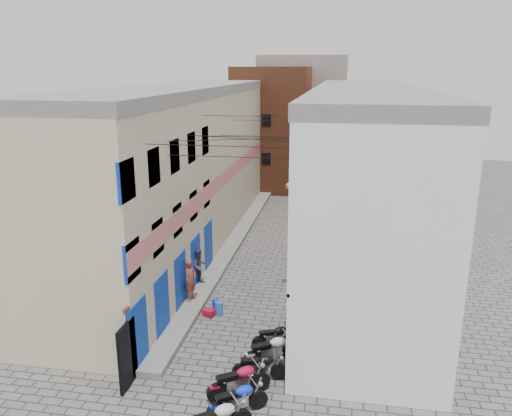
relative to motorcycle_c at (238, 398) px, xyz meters
The scene contains 19 objects.
ground 1.80m from the motorcycle_c, 136.07° to the left, with size 90.00×90.00×0.00m, color #5F5B59.
plinth 14.57m from the motorcycle_c, 103.03° to the left, with size 0.90×26.00×0.25m, color slate.
building_left 15.94m from the motorcycle_c, 113.73° to the left, with size 5.10×27.00×9.00m.
building_right 15.20m from the motorcycle_c, 75.13° to the left, with size 5.94×26.00×9.00m.
building_far_brick_left 29.70m from the motorcycle_c, 96.32° to the left, with size 6.00×6.00×10.00m, color brown.
building_far_brick_right 31.43m from the motorcycle_c, 86.76° to the left, with size 5.00×6.00×8.00m, color brown.
building_far_concrete 35.55m from the motorcycle_c, 92.01° to the left, with size 8.00×5.00×11.00m, color slate.
far_shopfront 26.42m from the motorcycle_c, 92.67° to the left, with size 2.00×0.30×2.40m, color black.
overhead_wires 11.07m from the motorcycle_c, 97.94° to the left, with size 5.80×13.02×1.32m.
motorcycle_c is the anchor object (origin of this frame).
motorcycle_d 0.85m from the motorcycle_c, 99.15° to the left, with size 0.66×2.10×1.22m, color #A20B2E, non-canonical shape.
motorcycle_e 1.85m from the motorcycle_c, 78.76° to the left, with size 0.59×1.86×1.07m, color black, non-canonical shape.
motorcycle_f 2.80m from the motorcycle_c, 77.25° to the left, with size 0.67×2.12×1.22m, color #BBBCC0, non-canonical shape.
motorcycle_g 3.86m from the motorcycle_c, 81.18° to the left, with size 0.55×1.74×1.01m, color black, non-canonical shape.
person_a 7.50m from the motorcycle_c, 117.61° to the left, with size 0.67×0.44×1.84m, color brown.
person_b 9.07m from the motorcycle_c, 113.23° to the left, with size 0.83×0.65×1.70m, color #383954.
water_jug_near 6.34m from the motorcycle_c, 109.08° to the left, with size 0.35×0.35×0.55m, color blue.
water_jug_far 6.89m from the motorcycle_c, 109.95° to the left, with size 0.28×0.28×0.44m, color #2536BB.
red_crate 6.28m from the motorcycle_c, 112.94° to the left, with size 0.45×0.34×0.28m, color #A40B26.
Camera 1 is at (3.95, -13.48, 9.92)m, focal length 35.00 mm.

